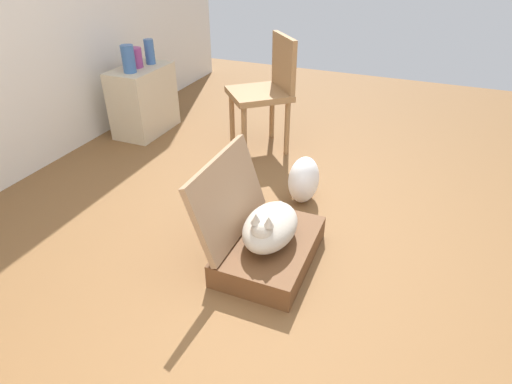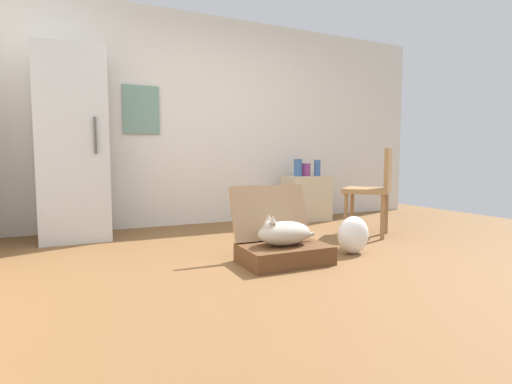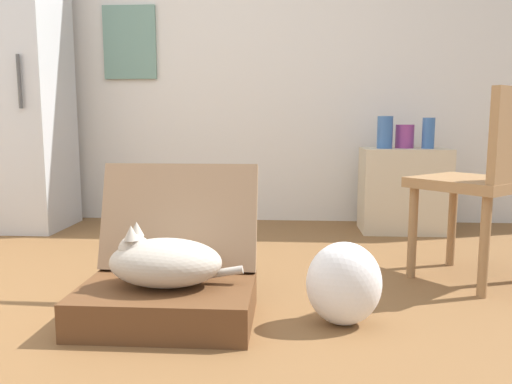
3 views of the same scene
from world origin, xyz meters
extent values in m
plane|color=brown|center=(0.00, 0.00, 0.00)|extent=(7.68, 7.68, 0.00)
cube|color=silver|center=(0.00, 2.26, 1.30)|extent=(6.40, 0.12, 2.60)
cube|color=slate|center=(-0.84, 2.19, 1.39)|extent=(0.41, 0.02, 0.56)
cube|color=brown|center=(-0.07, 0.12, 0.07)|extent=(0.68, 0.47, 0.14)
cube|color=#9B7756|center=(-0.07, 0.37, 0.37)|extent=(0.68, 0.18, 0.45)
ellipsoid|color=#B2A899|center=(-0.07, 0.12, 0.24)|extent=(0.44, 0.28, 0.19)
sphere|color=#B2A899|center=(-0.20, 0.12, 0.28)|extent=(0.13, 0.13, 0.13)
cone|color=#B2A899|center=(-0.20, 0.08, 0.36)|extent=(0.06, 0.06, 0.06)
cone|color=#B2A899|center=(-0.20, 0.15, 0.36)|extent=(0.06, 0.06, 0.06)
cylinder|color=#B2A899|center=(0.12, 0.16, 0.19)|extent=(0.20, 0.03, 0.07)
ellipsoid|color=white|center=(0.61, 0.13, 0.16)|extent=(0.29, 0.20, 0.33)
cube|color=#B7BABC|center=(-1.57, 1.80, 0.95)|extent=(0.64, 0.56, 1.90)
cylinder|color=#4C4C4C|center=(-1.38, 1.50, 1.04)|extent=(0.02, 0.02, 0.35)
cube|color=beige|center=(1.22, 1.85, 0.30)|extent=(0.60, 0.36, 0.60)
cylinder|color=#38609E|center=(1.07, 1.83, 0.71)|extent=(0.11, 0.11, 0.22)
cylinder|color=#38609E|center=(1.37, 1.83, 0.70)|extent=(0.08, 0.08, 0.21)
cylinder|color=#8C387A|center=(1.22, 1.88, 0.68)|extent=(0.13, 0.13, 0.17)
cylinder|color=olive|center=(1.29, 0.99, 0.23)|extent=(0.04, 0.04, 0.46)
cylinder|color=olive|center=(1.02, 0.76, 0.23)|extent=(0.04, 0.04, 0.46)
cylinder|color=olive|center=(1.27, 0.48, 0.23)|extent=(0.04, 0.04, 0.46)
cube|color=olive|center=(1.28, 0.74, 0.48)|extent=(0.64, 0.64, 0.05)
camera|label=1|loc=(-1.84, -0.53, 1.62)|focal=29.75mm
camera|label=2|loc=(-1.51, -2.48, 0.82)|focal=26.82mm
camera|label=3|loc=(0.40, -1.72, 0.78)|focal=34.89mm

